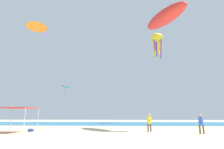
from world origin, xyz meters
name	(u,v)px	position (x,y,z in m)	size (l,w,h in m)	color
ground	(92,136)	(0.00, 0.00, -0.05)	(110.00, 110.00, 0.10)	#D1BA8C
ocean_strip	(110,123)	(0.00, 23.82, 0.01)	(110.00, 18.65, 0.03)	#1E6B93
canopy_tent	(18,109)	(-8.21, 2.03, 2.36)	(3.14, 2.81, 2.50)	#B2B2B7
person_near_tent	(201,122)	(10.17, 1.75, 1.06)	(0.48, 0.43, 1.80)	brown
person_leftmost	(149,121)	(5.55, 3.73, 1.11)	(0.47, 0.45, 1.89)	brown
cooler_box	(31,130)	(-7.14, 3.07, 0.18)	(0.57, 0.37, 0.35)	blue
kite_diamond_teal	(65,87)	(-10.92, 25.10, 8.26)	(2.26, 2.28, 2.51)	teal
kite_octopus_yellow	(157,39)	(11.12, 23.96, 19.59)	(3.74, 3.74, 6.35)	yellow
kite_delta_orange	(37,26)	(-8.74, 5.07, 13.57)	(3.18, 3.21, 2.18)	orange
kite_inflatable_red	(165,17)	(8.92, 7.01, 15.43)	(5.88, 7.54, 2.82)	red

